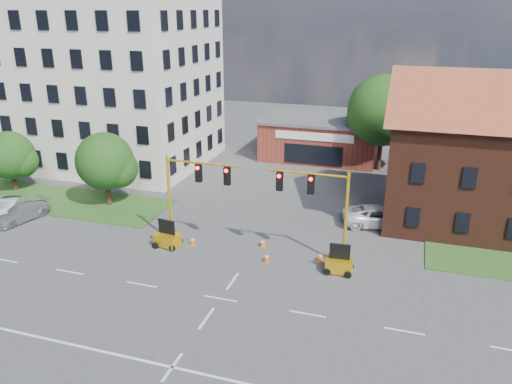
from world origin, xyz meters
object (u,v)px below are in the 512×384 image
signal_mast_west (191,190)px  trailer_west (167,238)px  signal_mast_east (320,205)px  pickup_white (380,216)px  trailer_east (339,264)px

signal_mast_west → trailer_west: bearing=-147.7°
signal_mast_east → trailer_west: size_ratio=3.31×
signal_mast_west → pickup_white: bearing=30.1°
trailer_west → trailer_east: bearing=9.0°
trailer_east → pickup_white: size_ratio=0.34×
signal_mast_east → signal_mast_west: bearing=180.0°
trailer_east → pickup_white: (1.81, 7.98, 0.18)m
signal_mast_west → trailer_east: bearing=-5.5°
trailer_east → signal_mast_west: bearing=171.7°
signal_mast_west → pickup_white: 14.29m
trailer_east → pickup_white: trailer_east is taller
trailer_west → trailer_east: size_ratio=1.02×
signal_mast_east → pickup_white: bearing=64.4°
signal_mast_west → signal_mast_east: same height
signal_mast_east → trailer_east: signal_mast_east is taller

